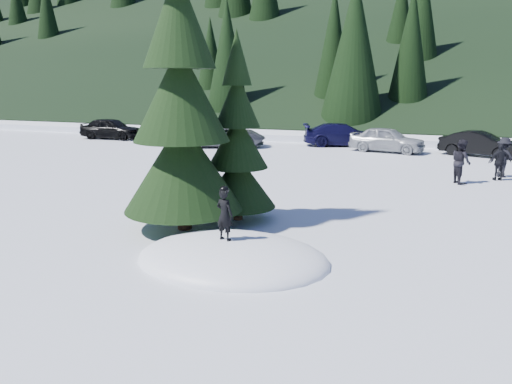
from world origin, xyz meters
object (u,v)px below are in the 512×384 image
(adult_1, at_px, (500,162))
(adult_2, at_px, (503,157))
(spruce_tall, at_px, (181,107))
(car_3, at_px, (342,135))
(car_0, at_px, (111,128))
(car_4, at_px, (387,139))
(spruce_short, at_px, (237,148))
(car_2, at_px, (223,135))
(car_5, at_px, (480,144))
(child_skier, at_px, (225,215))
(car_1, at_px, (191,128))
(adult_0, at_px, (461,161))

(adult_1, bearing_deg, adult_2, -119.80)
(spruce_tall, distance_m, adult_2, 14.74)
(car_3, bearing_deg, car_0, 77.93)
(spruce_tall, bearing_deg, car_4, 78.88)
(spruce_short, bearing_deg, car_2, 115.83)
(adult_1, xyz_separation_m, car_4, (-5.23, 7.02, -0.04))
(car_5, bearing_deg, child_skier, -179.88)
(adult_2, distance_m, car_0, 25.03)
(car_3, relative_size, car_5, 1.19)
(adult_1, height_order, car_1, adult_1)
(spruce_tall, height_order, car_2, spruce_tall)
(car_2, bearing_deg, car_5, -104.62)
(car_2, bearing_deg, spruce_tall, -178.63)
(child_skier, relative_size, car_1, 0.28)
(adult_2, height_order, car_3, adult_2)
(car_3, bearing_deg, adult_2, -152.70)
(child_skier, distance_m, adult_1, 14.13)
(car_5, bearing_deg, car_0, 108.23)
(spruce_short, xyz_separation_m, adult_1, (7.69, 9.22, -1.34))
(child_skier, xyz_separation_m, car_3, (-1.51, 21.35, -0.36))
(child_skier, height_order, car_5, child_skier)
(spruce_tall, relative_size, adult_2, 5.15)
(spruce_short, height_order, car_2, spruce_short)
(spruce_short, relative_size, child_skier, 4.59)
(adult_2, xyz_separation_m, car_5, (-0.57, 6.22, -0.17))
(adult_2, height_order, car_4, adult_2)
(car_1, bearing_deg, child_skier, -155.22)
(child_skier, relative_size, adult_1, 0.77)
(adult_1, distance_m, car_1, 21.49)
(adult_0, xyz_separation_m, car_2, (-13.48, 7.05, -0.15))
(car_3, xyz_separation_m, car_4, (2.94, -1.87, 0.01))
(spruce_short, distance_m, child_skier, 3.56)
(child_skier, distance_m, adult_0, 12.38)
(adult_0, relative_size, car_3, 0.36)
(car_2, distance_m, car_3, 7.47)
(adult_2, relative_size, car_3, 0.34)
(adult_2, bearing_deg, car_5, -56.07)
(adult_2, height_order, car_1, adult_2)
(spruce_short, height_order, car_3, spruce_short)
(spruce_short, relative_size, car_3, 1.11)
(adult_1, distance_m, car_3, 12.07)
(spruce_short, relative_size, car_5, 1.32)
(car_3, bearing_deg, adult_1, -156.38)
(car_0, relative_size, car_2, 0.83)
(adult_0, height_order, car_1, adult_0)
(spruce_tall, distance_m, adult_1, 13.96)
(car_4, distance_m, car_5, 4.86)
(car_5, bearing_deg, car_1, 100.33)
(car_4, bearing_deg, spruce_short, -177.63)
(car_5, bearing_deg, spruce_tall, 172.76)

